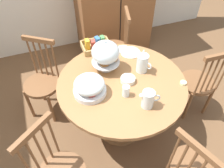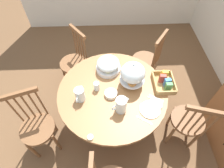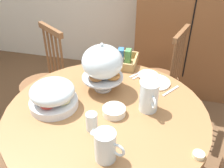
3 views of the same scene
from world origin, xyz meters
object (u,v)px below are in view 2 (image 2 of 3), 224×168
pastry_stand_with_dome (133,73)px  china_plate_large (150,109)px  butter_dish (90,137)px  cereal_bowl (111,94)px  windsor_chair_far_side (188,122)px  windsor_chair_host_seat (146,61)px  china_plate_small (156,104)px  windsor_chair_near_window (75,63)px  fruit_platter_covered (108,65)px  orange_juice_pitcher (80,95)px  cereal_basket (164,82)px  dining_table (112,100)px  drinking_glass (97,86)px  windsor_chair_by_cabinet (37,127)px  milk_pitcher (121,106)px

pastry_stand_with_dome → china_plate_large: 0.42m
china_plate_large → butter_dish: bearing=-65.7°
cereal_bowl → windsor_chair_far_side: bearing=76.0°
windsor_chair_host_seat → china_plate_small: (0.94, -0.10, 0.30)m
windsor_chair_near_window → butter_dish: size_ratio=16.25×
fruit_platter_covered → china_plate_small: (0.53, 0.49, -0.07)m
orange_juice_pitcher → cereal_basket: bearing=99.9°
fruit_platter_covered → cereal_bowl: (0.38, 0.02, -0.06)m
dining_table → windsor_chair_far_side: windsor_chair_far_side is taller
windsor_chair_near_window → drinking_glass: windsor_chair_near_window is taller
china_plate_small → butter_dish: size_ratio=2.50×
windsor_chair_far_side → windsor_chair_host_seat: size_ratio=1.00×
windsor_chair_host_seat → china_plate_small: size_ratio=6.50×
butter_dish → windsor_chair_host_seat: bearing=148.5°
fruit_platter_covered → drinking_glass: bearing=-25.3°
drinking_glass → dining_table: bearing=79.4°
windsor_chair_by_cabinet → china_plate_large: bearing=90.6°
cereal_basket → butter_dish: (0.61, -0.83, -0.03)m
butter_dish → windsor_chair_by_cabinet: bearing=-112.1°
china_plate_small → orange_juice_pitcher: bearing=-97.6°
china_plate_small → drinking_glass: size_ratio=1.36×
dining_table → china_plate_large: size_ratio=5.68×
windsor_chair_host_seat → china_plate_small: 1.00m
windsor_chair_by_cabinet → china_plate_large: 1.30m
dining_table → orange_juice_pitcher: (0.09, -0.35, 0.28)m
windsor_chair_host_seat → cereal_basket: size_ratio=3.09×
windsor_chair_far_side → butter_dish: 1.18m
windsor_chair_by_cabinet → drinking_glass: windsor_chair_by_cabinet is taller
windsor_chair_far_side → china_plate_large: size_ratio=4.43×
windsor_chair_far_side → drinking_glass: size_ratio=8.86×
milk_pitcher → cereal_basket: 0.62m
windsor_chair_host_seat → orange_juice_pitcher: windsor_chair_host_seat is taller
windsor_chair_host_seat → pastry_stand_with_dome: (0.66, -0.33, 0.49)m
china_plate_large → windsor_chair_near_window: bearing=-137.5°
fruit_platter_covered → cereal_basket: size_ratio=0.95×
dining_table → china_plate_large: bearing=56.1°
windsor_chair_host_seat → milk_pitcher: 1.16m
windsor_chair_by_cabinet → fruit_platter_covered: bearing=125.3°
dining_table → cereal_basket: size_ratio=3.95×
dining_table → milk_pitcher: 0.39m
china_plate_small → drinking_glass: 0.67m
windsor_chair_by_cabinet → cereal_basket: 1.56m
milk_pitcher → windsor_chair_by_cabinet: bearing=-88.5°
cereal_basket → dining_table: bearing=-83.1°
china_plate_small → milk_pitcher: bearing=-83.0°
fruit_platter_covered → milk_pitcher: size_ratio=1.58×
milk_pitcher → cereal_basket: milk_pitcher is taller
windsor_chair_by_cabinet → windsor_chair_host_seat: size_ratio=1.00×
cereal_bowl → china_plate_small: bearing=72.9°
china_plate_large → drinking_glass: bearing=-117.5°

